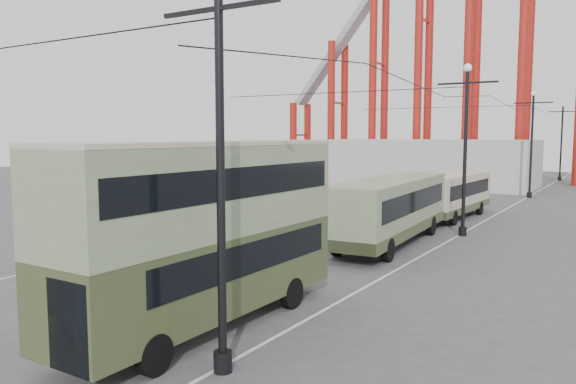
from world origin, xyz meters
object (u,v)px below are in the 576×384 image
Objects in this scene: double_decker_bus at (206,224)px; pedestrian at (213,250)px; lamp_post_near at (219,29)px; single_decker_cream at (453,194)px; single_decker_green at (391,208)px.

double_decker_bus reaches higher than pedestrian.
lamp_post_near reaches higher than double_decker_bus.
double_decker_bus is 5.33× the size of pedestrian.
single_decker_cream is at bearing 90.37° from double_decker_bus.
single_decker_cream is at bearing 94.93° from lamp_post_near.
lamp_post_near is at bearing -43.13° from double_decker_bus.
single_decker_green is 10.20m from pedestrian.
lamp_post_near is 11.81m from pedestrian.
double_decker_bus is (-2.32, 2.20, -4.86)m from lamp_post_near.
lamp_post_near is 1.08× the size of double_decker_bus.
double_decker_bus is 6.72m from pedestrian.
double_decker_bus is at bearing -92.79° from single_decker_green.
single_decker_cream is (-0.03, 25.13, -1.36)m from double_decker_bus.
lamp_post_near is 28.12m from single_decker_cream.
pedestrian is at bearing 130.82° from lamp_post_near.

